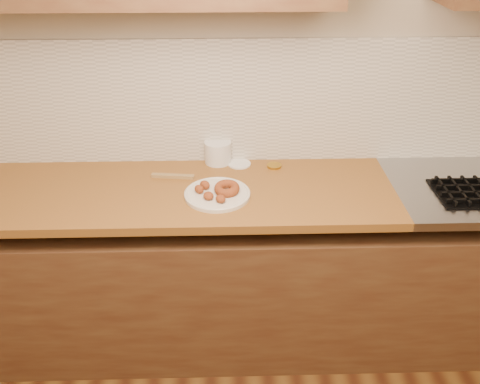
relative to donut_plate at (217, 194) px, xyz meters
name	(u,v)px	position (x,y,z in m)	size (l,w,h in m)	color
wall_back	(281,70)	(0.30, 0.38, 0.44)	(4.00, 0.02, 2.70)	tan
base_cabinet	(279,276)	(0.30, 0.07, -0.52)	(3.60, 0.60, 0.77)	brown
butcher_block	(141,193)	(-0.35, 0.07, -0.03)	(2.30, 0.62, 0.04)	brown
backsplash	(280,102)	(0.30, 0.36, 0.29)	(3.60, 0.02, 0.60)	beige
donut_plate	(217,194)	(0.00, 0.00, 0.00)	(0.29, 0.29, 0.02)	beige
ring_donut	(227,188)	(0.04, 0.00, 0.03)	(0.11, 0.11, 0.04)	#93431A
fried_dough_chunks	(208,192)	(-0.04, -0.02, 0.03)	(0.15, 0.18, 0.04)	#93431A
plastic_tub	(218,152)	(0.00, 0.33, 0.05)	(0.13, 0.13, 0.11)	silver
tub_lid	(239,164)	(0.11, 0.30, 0.00)	(0.11, 0.11, 0.01)	silver
brass_jar_lid	(274,166)	(0.28, 0.27, 0.00)	(0.07, 0.07, 0.01)	#B58D27
wooden_utensil	(173,176)	(-0.21, 0.18, 0.00)	(0.20, 0.02, 0.02)	olive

